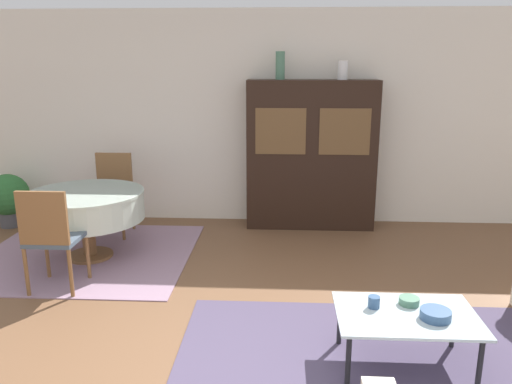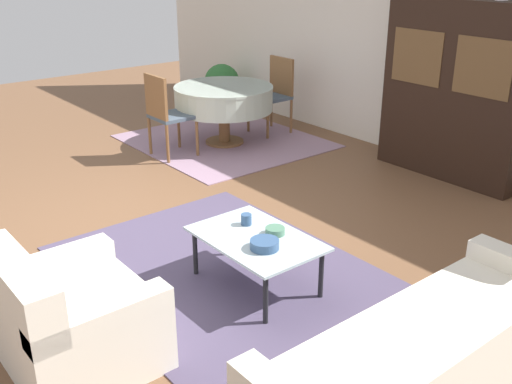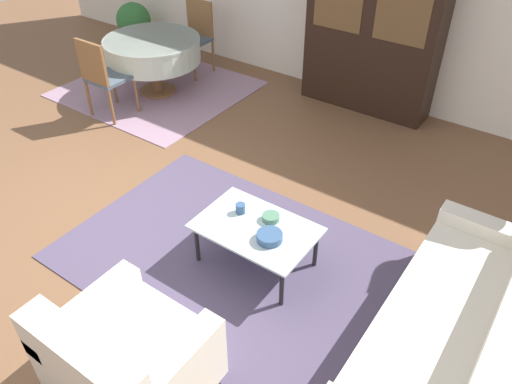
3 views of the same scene
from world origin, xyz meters
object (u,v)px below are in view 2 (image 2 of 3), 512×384
bowl (265,244)px  bowl_small (275,231)px  couch (442,367)px  cup (246,219)px  coffee_table (256,242)px  display_cabinet (456,91)px  dining_table (224,98)px  dining_chair_far (275,90)px  potted_plant (222,83)px  armchair (70,320)px  dining_chair_near (166,111)px

bowl → bowl_small: bearing=121.5°
couch → cup: couch is taller
coffee_table → bowl_small: size_ratio=6.70×
couch → bowl_small: (-1.56, 0.19, 0.13)m
display_cabinet → dining_table: display_cabinet is taller
coffee_table → dining_chair_far: 3.97m
dining_table → dining_chair_far: (0.00, 0.83, -0.02)m
cup → potted_plant: 4.98m
display_cabinet → dining_chair_far: size_ratio=1.90×
cup → bowl: size_ratio=0.41×
armchair → bowl: armchair is taller
cup → potted_plant: size_ratio=0.12×
display_cabinet → cup: bearing=-84.5°
bowl_small → armchair: bearing=-92.1°
dining_table → cup: (2.71, -1.77, -0.14)m
coffee_table → cup: (-0.21, 0.08, 0.08)m
couch → dining_chair_near: (-4.53, 1.07, 0.27)m
cup → bowl_small: bearing=13.8°
armchair → bowl_small: (0.06, 1.53, 0.13)m
dining_chair_far → potted_plant: size_ratio=1.42×
coffee_table → dining_chair_far: bearing=137.5°
couch → armchair: bearing=129.6°
coffee_table → dining_chair_far: (-2.92, 2.68, 0.20)m
dining_table → coffee_table: bearing=-32.3°
bowl → potted_plant: size_ratio=0.30×
couch → dining_table: (-4.53, 1.91, 0.29)m
display_cabinet → potted_plant: 3.89m
coffee_table → cup: size_ratio=11.34×
display_cabinet → potted_plant: (-3.85, -0.24, -0.53)m
couch → potted_plant: (-5.96, 2.90, 0.10)m
couch → bowl_small: couch is taller
couch → bowl: 1.45m
display_cabinet → cup: size_ratio=22.13×
armchair → dining_chair_near: (-2.91, 2.41, 0.26)m
armchair → display_cabinet: 4.55m
coffee_table → display_cabinet: bearing=99.2°
coffee_table → dining_table: (-2.92, 1.85, 0.22)m
dining_chair_near → bowl_small: dining_chair_near is taller
armchair → display_cabinet: bearing=96.2°
dining_chair_far → cup: dining_chair_far is taller
display_cabinet → dining_chair_far: 2.48m
dining_chair_far → couch: bearing=148.9°
cup → bowl: cup is taller
dining_table → cup: dining_table is taller
armchair → dining_chair_far: bearing=125.6°
armchair → dining_chair_near: dining_chair_near is taller
coffee_table → display_cabinet: size_ratio=0.51×
couch → cup: (-1.82, 0.13, 0.15)m
dining_chair_near → bowl: (3.09, -1.08, -0.13)m
coffee_table → cup: bearing=160.1°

